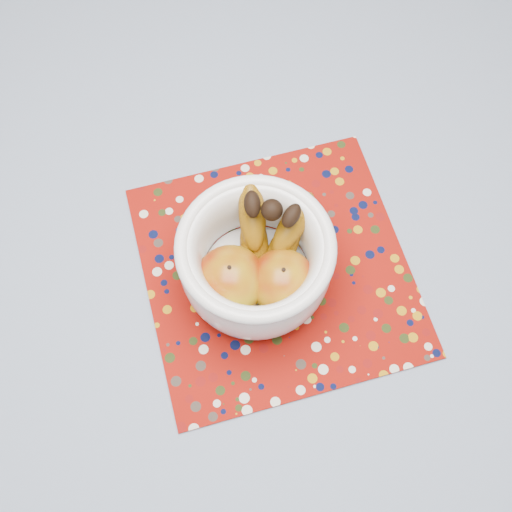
# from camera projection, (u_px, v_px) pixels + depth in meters

# --- Properties ---
(table) EXTENTS (1.20, 1.20, 0.75)m
(table) POSITION_uv_depth(u_px,v_px,m) (246.00, 226.00, 0.93)
(table) COLOR brown
(table) RESTS_ON ground
(tablecloth) EXTENTS (1.32, 1.32, 0.01)m
(tablecloth) POSITION_uv_depth(u_px,v_px,m) (245.00, 201.00, 0.86)
(tablecloth) COLOR slate
(tablecloth) RESTS_ON table
(placemat) EXTENTS (0.45, 0.45, 0.00)m
(placemat) POSITION_uv_depth(u_px,v_px,m) (276.00, 270.00, 0.81)
(placemat) COLOR maroon
(placemat) RESTS_ON tablecloth
(fruit_bowl) EXTENTS (0.20, 0.20, 0.14)m
(fruit_bowl) POSITION_uv_depth(u_px,v_px,m) (260.00, 257.00, 0.74)
(fruit_bowl) COLOR white
(fruit_bowl) RESTS_ON placemat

